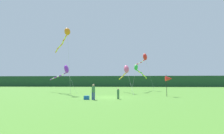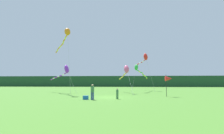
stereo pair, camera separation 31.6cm
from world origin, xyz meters
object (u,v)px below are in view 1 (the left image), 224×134
Objects in this scene: person_child at (118,93)px; person_adult at (93,91)px; cooler_box at (87,98)px; banner_flag_pole at (169,79)px; kite_purple at (65,71)px; kite_orange at (66,35)px; kite_rainbow at (126,70)px; kite_green at (138,70)px; kite_red at (144,58)px.

person_adult is at bearing -160.60° from person_child.
cooler_box is 0.20× the size of banner_flag_pole.
person_adult is 0.58× the size of banner_flag_pole.
kite_purple is (-16.63, 5.45, 1.57)m from banner_flag_pole.
kite_orange reaches higher than kite_rainbow.
kite_green is (13.44, 3.99, 0.43)m from kite_purple.
person_adult is 0.20× the size of kite_red.
kite_red is (9.14, 19.12, 7.42)m from cooler_box.
banner_flag_pole is 0.43× the size of kite_purple.
kite_red reaches higher than person_adult.
kite_orange is at bearing 124.68° from cooler_box.
kite_orange is 1.64× the size of kite_purple.
kite_purple is at bearing 111.99° from kite_orange.
kite_rainbow is at bearing 11.29° from kite_orange.
cooler_box is 11.90m from kite_rainbow.
kite_rainbow is at bearing -125.48° from kite_green.
banner_flag_pole is at bearing -13.61° from kite_orange.
person_adult is 12.59m from kite_purple.
person_adult is at bearing -154.67° from banner_flag_pole.
person_child is 0.16× the size of kite_green.
kite_red is 10.56m from kite_rainbow.
kite_rainbow is (-4.53, -8.84, -3.59)m from kite_red.
kite_orange is at bearing -156.49° from kite_green.
person_child is 0.11× the size of kite_orange.
kite_orange is (-15.99, 3.87, 7.65)m from banner_flag_pole.
kite_purple is 14.03m from kite_green.
banner_flag_pole is 17.57m from kite_purple.
cooler_box is 16.07m from kite_green.
kite_red is at bearing 62.88° from kite_rainbow.
kite_rainbow is at bearing 2.51° from kite_purple.
kite_orange reaches higher than person_child.
person_adult is 22.04m from kite_red.
person_child is 2.16× the size of cooler_box.
banner_flag_pole reaches higher than person_adult.
kite_rainbow is 1.15× the size of kite_green.
kite_red reaches higher than kite_green.
banner_flag_pole is (9.51, 4.50, 1.43)m from person_adult.
kite_green is (2.50, 3.51, 0.34)m from kite_rainbow.
person_adult is 10.62m from banner_flag_pole.
kite_green is at bearing 108.64° from banner_flag_pole.
banner_flag_pole is 8.38m from kite_rainbow.
person_adult is 2.99× the size of cooler_box.
cooler_box is (-0.79, 0.15, -0.74)m from person_adult.
person_child is at bearing -42.46° from kite_purple.
kite_rainbow is (-5.69, 5.93, 1.66)m from banner_flag_pole.
person_adult reaches higher than cooler_box.
kite_orange is at bearing 141.10° from person_child.
kite_rainbow is (4.61, 10.28, 3.83)m from cooler_box.
kite_rainbow is (10.94, 0.48, 0.09)m from kite_purple.
person_child is at bearing 19.40° from person_adult.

